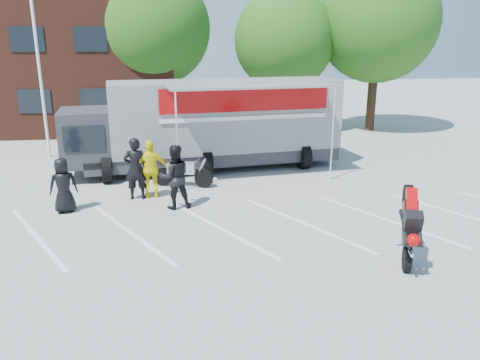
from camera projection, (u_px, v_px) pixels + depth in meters
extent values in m
plane|color=#9F9F9A|center=(215.00, 243.00, 11.83)|extent=(100.00, 100.00, 0.00)
cube|color=white|center=(212.00, 228.00, 12.78)|extent=(18.09, 13.33, 0.01)
cube|color=#4E2519|center=(15.00, 67.00, 26.71)|extent=(18.00, 8.00, 7.00)
cylinder|color=white|center=(39.00, 64.00, 19.40)|extent=(0.12, 0.12, 8.00)
cylinder|color=#382314|center=(157.00, 102.00, 26.33)|extent=(0.50, 0.50, 3.24)
sphere|color=#225515|center=(154.00, 28.00, 25.20)|extent=(6.12, 6.12, 6.12)
cylinder|color=#382314|center=(283.00, 105.00, 26.29)|extent=(0.50, 0.50, 2.88)
sphere|color=#225515|center=(284.00, 40.00, 25.28)|extent=(5.44, 5.44, 5.44)
cylinder|color=#382314|center=(372.00, 100.00, 26.35)|extent=(0.50, 0.50, 3.42)
sphere|color=#225515|center=(378.00, 22.00, 25.16)|extent=(6.46, 6.46, 6.46)
imported|color=black|center=(63.00, 185.00, 13.78)|extent=(0.93, 0.74, 1.66)
imported|color=black|center=(136.00, 169.00, 14.91)|extent=(0.74, 0.49, 2.01)
imported|color=black|center=(175.00, 177.00, 14.08)|extent=(1.06, 0.89, 1.96)
imported|color=#FFEC0D|center=(151.00, 169.00, 15.04)|extent=(1.14, 0.55, 1.90)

